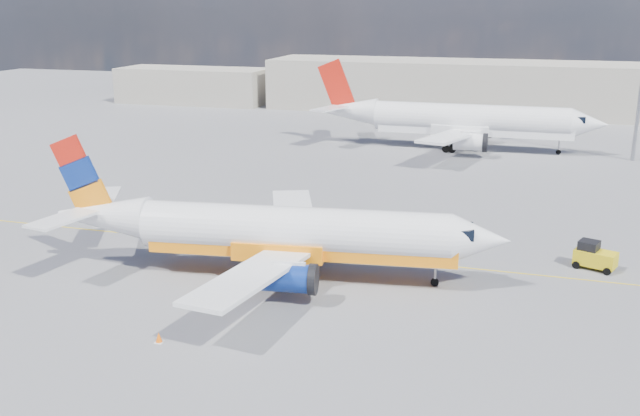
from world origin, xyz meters
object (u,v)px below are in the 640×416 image
(gse_tug, at_px, (594,256))
(traffic_cone, at_px, (159,338))
(second_jet, at_px, (461,120))
(main_jet, at_px, (280,233))

(gse_tug, distance_m, traffic_cone, 28.61)
(second_jet, relative_size, gse_tug, 11.76)
(main_jet, distance_m, traffic_cone, 11.30)
(gse_tug, bearing_deg, traffic_cone, -120.85)
(main_jet, xyz_separation_m, traffic_cone, (-2.95, -10.56, -2.71))
(main_jet, height_order, gse_tug, main_jet)
(main_jet, distance_m, gse_tug, 20.81)
(main_jet, distance_m, second_jet, 45.83)
(gse_tug, relative_size, traffic_cone, 5.09)
(main_jet, relative_size, second_jet, 0.86)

